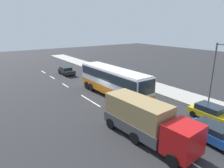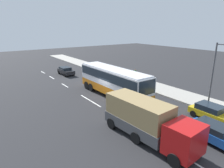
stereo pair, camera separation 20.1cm
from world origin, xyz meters
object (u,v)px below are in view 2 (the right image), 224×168
at_px(car_yellow_taxi, 212,112).
at_px(pedestrian_at_crossing, 135,74).
at_px(car_black_sedan, 66,71).
at_px(pedestrian_near_curb, 126,74).
at_px(car_blue_saloon, 214,133).
at_px(coach_bus, 113,79).
at_px(cargo_truck, 147,120).
at_px(street_lamp, 214,73).

xyz_separation_m(car_yellow_taxi, pedestrian_at_crossing, (-14.86, 3.65, 0.39)).
xyz_separation_m(car_black_sedan, pedestrian_near_curb, (9.75, 6.33, 0.33)).
xyz_separation_m(car_blue_saloon, pedestrian_near_curb, (-17.77, 5.80, 0.30)).
bearing_deg(car_blue_saloon, car_yellow_taxi, 124.08).
xyz_separation_m(coach_bus, car_black_sedan, (-14.60, -0.27, -1.49)).
distance_m(cargo_truck, car_black_sedan, 24.40).
distance_m(cargo_truck, pedestrian_near_curb, 17.39).
height_order(cargo_truck, street_lamp, street_lamp).
height_order(cargo_truck, pedestrian_at_crossing, cargo_truck).
relative_size(cargo_truck, car_yellow_taxi, 1.94).
xyz_separation_m(coach_bus, pedestrian_near_curb, (-4.85, 6.06, -1.16)).
bearing_deg(car_black_sedan, car_yellow_taxi, 7.71).
bearing_deg(car_yellow_taxi, cargo_truck, -97.75).
bearing_deg(car_black_sedan, car_blue_saloon, -0.24).
distance_m(coach_bus, pedestrian_near_curb, 7.85).
relative_size(car_black_sedan, pedestrian_at_crossing, 2.32).
distance_m(car_yellow_taxi, pedestrian_near_curb, 15.84).
bearing_deg(pedestrian_near_curb, car_yellow_taxi, -169.02).
bearing_deg(car_yellow_taxi, pedestrian_near_curb, 173.71).
bearing_deg(car_yellow_taxi, car_black_sedan, -168.95).
bearing_deg(coach_bus, street_lamp, 29.35).
bearing_deg(coach_bus, pedestrian_near_curb, 128.09).
xyz_separation_m(pedestrian_at_crossing, street_lamp, (13.67, -1.88, 2.98)).
height_order(cargo_truck, pedestrian_near_curb, cargo_truck).
xyz_separation_m(car_black_sedan, car_blue_saloon, (27.52, 0.53, 0.03)).
xyz_separation_m(coach_bus, car_yellow_taxi, (10.83, 3.78, -1.47)).
distance_m(car_black_sedan, car_blue_saloon, 27.52).
bearing_deg(cargo_truck, car_yellow_taxi, 76.96).
bearing_deg(pedestrian_at_crossing, cargo_truck, -77.72).
height_order(coach_bus, car_black_sedan, coach_bus).
xyz_separation_m(car_yellow_taxi, street_lamp, (-1.19, 1.77, 3.37)).
distance_m(car_black_sedan, car_yellow_taxi, 25.74).
bearing_deg(pedestrian_at_crossing, car_black_sedan, 177.69).
xyz_separation_m(pedestrian_near_curb, street_lamp, (14.49, -0.52, 3.06)).
height_order(car_black_sedan, pedestrian_at_crossing, pedestrian_at_crossing).
xyz_separation_m(car_blue_saloon, street_lamp, (-3.28, 5.29, 3.36)).
relative_size(coach_bus, cargo_truck, 1.42).
xyz_separation_m(car_yellow_taxi, car_blue_saloon, (2.09, -3.52, 0.01)).
relative_size(cargo_truck, car_blue_saloon, 1.80).
relative_size(pedestrian_near_curb, street_lamp, 0.23).
distance_m(coach_bus, car_black_sedan, 14.68).
relative_size(car_blue_saloon, pedestrian_at_crossing, 2.62).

